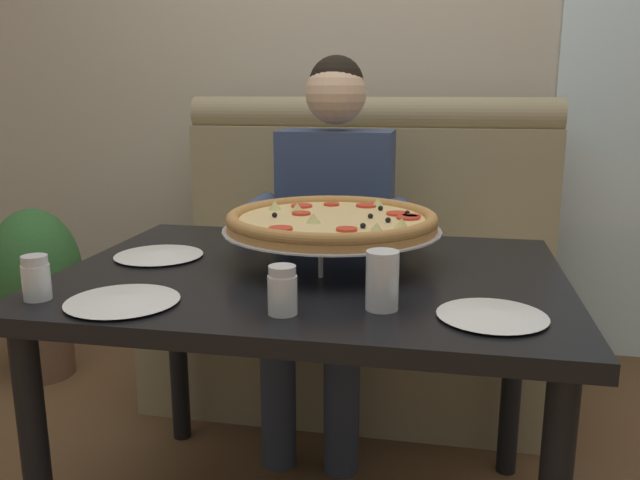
% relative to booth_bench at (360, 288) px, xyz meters
% --- Properties ---
extents(back_wall_with_window, '(6.00, 0.12, 2.80)m').
position_rel_booth_bench_xyz_m(back_wall_with_window, '(0.00, 0.57, 1.00)').
color(back_wall_with_window, '#BCB29E').
rests_on(back_wall_with_window, ground_plane).
extents(booth_bench, '(1.51, 0.78, 1.13)m').
position_rel_booth_bench_xyz_m(booth_bench, '(0.00, 0.00, 0.00)').
color(booth_bench, '#998966').
rests_on(booth_bench, ground_plane).
extents(dining_table, '(1.21, 0.90, 0.73)m').
position_rel_booth_bench_xyz_m(dining_table, '(0.00, -0.92, 0.24)').
color(dining_table, black).
rests_on(dining_table, ground_plane).
extents(diner_main, '(0.54, 0.64, 1.27)m').
position_rel_booth_bench_xyz_m(diner_main, '(-0.07, -0.27, 0.31)').
color(diner_main, '#2D3342').
rests_on(diner_main, ground_plane).
extents(pizza, '(0.56, 0.56, 0.14)m').
position_rel_booth_bench_xyz_m(pizza, '(0.03, -0.83, 0.43)').
color(pizza, silver).
rests_on(pizza, dining_table).
extents(shaker_oregano, '(0.06, 0.06, 0.10)m').
position_rel_booth_bench_xyz_m(shaker_oregano, '(0.01, -1.24, 0.37)').
color(shaker_oregano, white).
rests_on(shaker_oregano, dining_table).
extents(shaker_parmesan, '(0.06, 0.06, 0.10)m').
position_rel_booth_bench_xyz_m(shaker_parmesan, '(-0.53, -1.25, 0.37)').
color(shaker_parmesan, white).
rests_on(shaker_parmesan, dining_table).
extents(plate_near_left, '(0.22, 0.22, 0.02)m').
position_rel_booth_bench_xyz_m(plate_near_left, '(0.41, -1.19, 0.34)').
color(plate_near_left, white).
rests_on(plate_near_left, dining_table).
extents(plate_near_right, '(0.23, 0.23, 0.02)m').
position_rel_booth_bench_xyz_m(plate_near_right, '(-0.43, -0.87, 0.34)').
color(plate_near_right, white).
rests_on(plate_near_right, dining_table).
extents(plate_far_side, '(0.24, 0.24, 0.02)m').
position_rel_booth_bench_xyz_m(plate_far_side, '(-0.34, -1.24, 0.34)').
color(plate_far_side, white).
rests_on(plate_far_side, dining_table).
extents(drinking_glass, '(0.07, 0.07, 0.12)m').
position_rel_booth_bench_xyz_m(drinking_glass, '(0.20, -1.17, 0.38)').
color(drinking_glass, silver).
rests_on(drinking_glass, dining_table).
extents(patio_chair, '(0.41, 0.40, 0.86)m').
position_rel_booth_bench_xyz_m(patio_chair, '(1.34, 1.29, 0.13)').
color(patio_chair, black).
rests_on(patio_chair, ground_plane).
extents(potted_plant, '(0.36, 0.36, 0.70)m').
position_rel_booth_bench_xyz_m(potted_plant, '(-1.29, -0.18, -0.01)').
color(potted_plant, brown).
rests_on(potted_plant, ground_plane).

